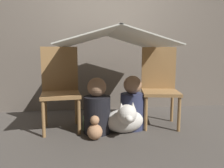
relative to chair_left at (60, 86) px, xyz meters
name	(u,v)px	position (x,y,z in m)	size (l,w,h in m)	color
ground_plane	(113,131)	(0.59, -0.20, -0.50)	(8.80, 8.80, 0.00)	#47423D
wall_back	(104,27)	(0.59, 0.82, 0.75)	(7.00, 0.05, 2.50)	#6B6056
chair_left	(60,86)	(0.00, 0.00, 0.00)	(0.46, 0.46, 0.94)	olive
chair_right	(159,84)	(1.18, 0.00, 0.00)	(0.49, 0.49, 0.94)	olive
sheet_canopy	(112,38)	(0.59, -0.08, 0.53)	(1.16, 1.21, 0.18)	silver
person_front	(97,109)	(0.41, -0.22, -0.23)	(0.29, 0.29, 0.61)	black
person_second	(132,105)	(0.81, -0.13, -0.23)	(0.27, 0.27, 0.62)	#2D3351
dog	(125,119)	(0.70, -0.30, -0.33)	(0.43, 0.41, 0.38)	silver
floor_cushion	(97,122)	(0.42, -0.01, -0.45)	(0.34, 0.27, 0.10)	#7FB27F
plush_toy	(95,130)	(0.37, -0.41, -0.40)	(0.16, 0.16, 0.25)	tan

